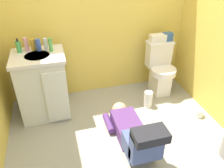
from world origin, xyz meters
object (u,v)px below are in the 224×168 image
(bottle_pink, at_px, (26,44))
(bottle_white, at_px, (46,44))
(bottle_amber, at_px, (33,44))
(toiletry_bag, at_px, (168,37))
(bottle_green, at_px, (51,45))
(toilet, at_px, (160,69))
(toilet_paper_roll, at_px, (199,113))
(paper_towel_roll, at_px, (148,99))
(faucet, at_px, (36,46))
(person_plumber, at_px, (133,132))
(vanity_cabinet, at_px, (43,85))
(bottle_blue, at_px, (38,45))
(soap_dispenser, at_px, (19,47))
(tissue_box, at_px, (158,38))

(bottle_pink, height_order, bottle_white, bottle_pink)
(bottle_white, bearing_deg, bottle_amber, 163.43)
(toiletry_bag, relative_size, bottle_amber, 0.90)
(bottle_amber, distance_m, bottle_green, 0.22)
(toilet, distance_m, toilet_paper_roll, 0.80)
(bottle_pink, bearing_deg, bottle_amber, 10.37)
(toilet, height_order, bottle_white, bottle_white)
(paper_towel_roll, bearing_deg, bottle_pink, 165.20)
(faucet, relative_size, bottle_green, 0.64)
(bottle_amber, bearing_deg, person_plumber, -47.22)
(vanity_cabinet, distance_m, paper_towel_roll, 1.37)
(bottle_green, distance_m, toilet_paper_roll, 2.01)
(toilet, relative_size, person_plumber, 0.70)
(paper_towel_roll, bearing_deg, bottle_white, 163.97)
(bottle_blue, bearing_deg, vanity_cabinet, -101.32)
(toiletry_bag, bearing_deg, bottle_blue, -178.21)
(toilet, relative_size, bottle_amber, 5.44)
(bottle_pink, relative_size, bottle_amber, 1.20)
(toilet, height_order, bottle_pink, bottle_pink)
(soap_dispenser, height_order, bottle_white, soap_dispenser)
(vanity_cabinet, distance_m, bottle_white, 0.50)
(bottle_white, bearing_deg, paper_towel_roll, -16.03)
(bottle_white, height_order, paper_towel_roll, bottle_white)
(tissue_box, bearing_deg, bottle_white, -177.53)
(bottle_amber, bearing_deg, soap_dispenser, -170.91)
(toiletry_bag, distance_m, bottle_pink, 1.83)
(vanity_cabinet, xyz_separation_m, faucet, (-0.00, 0.15, 0.45))
(toilet, height_order, bottle_green, bottle_green)
(toiletry_bag, xyz_separation_m, soap_dispenser, (-1.91, -0.05, 0.08))
(faucet, bearing_deg, toilet_paper_roll, -22.16)
(toiletry_bag, bearing_deg, tissue_box, 180.00)
(bottle_pink, xyz_separation_m, bottle_blue, (0.13, -0.02, -0.01))
(toiletry_bag, relative_size, bottle_green, 0.80)
(bottle_pink, distance_m, bottle_white, 0.22)
(bottle_pink, bearing_deg, bottle_blue, -8.41)
(soap_dispenser, bearing_deg, bottle_blue, -2.14)
(bottle_pink, xyz_separation_m, paper_towel_roll, (1.43, -0.38, -0.79))
(vanity_cabinet, xyz_separation_m, bottle_white, (0.11, 0.11, 0.47))
(bottle_pink, bearing_deg, faucet, 4.47)
(bottle_amber, height_order, bottle_white, bottle_white)
(tissue_box, xyz_separation_m, bottle_blue, (-1.55, -0.05, 0.09))
(soap_dispenser, height_order, bottle_amber, soap_dispenser)
(vanity_cabinet, xyz_separation_m, bottle_blue, (0.02, 0.12, 0.47))
(bottle_green, bearing_deg, person_plumber, -51.28)
(faucet, xyz_separation_m, bottle_amber, (-0.03, 0.01, 0.02))
(bottle_white, bearing_deg, soap_dispenser, 176.58)
(tissue_box, bearing_deg, paper_towel_roll, -121.88)
(toilet, height_order, bottle_amber, bottle_amber)
(vanity_cabinet, bearing_deg, toilet_paper_roll, -18.23)
(faucet, bearing_deg, toiletry_bag, 0.83)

